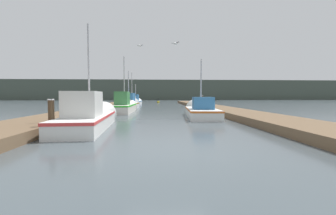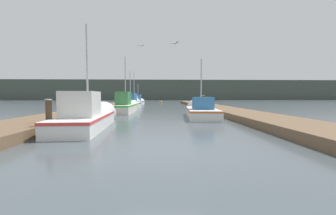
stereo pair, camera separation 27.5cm
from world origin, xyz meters
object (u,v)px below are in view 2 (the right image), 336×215
(mooring_piling_1, at_px, (95,109))
(mooring_piling_2, at_px, (49,117))
(fishing_boat_5, at_px, (138,102))
(seagull_1, at_px, (141,46))
(fishing_boat_1, at_px, (200,110))
(mooring_piling_0, at_px, (133,100))
(fishing_boat_0, at_px, (90,116))
(fishing_boat_4, at_px, (134,103))
(fishing_boat_3, at_px, (131,104))
(mooring_piling_3, at_px, (203,103))
(fishing_boat_2, at_px, (126,106))
(seagull_lead, at_px, (175,43))
(channel_buoy, at_px, (161,102))

(mooring_piling_1, xyz_separation_m, mooring_piling_2, (0.01, -5.64, 0.08))
(fishing_boat_5, distance_m, seagull_1, 16.74)
(fishing_boat_1, distance_m, mooring_piling_0, 21.45)
(seagull_1, bearing_deg, mooring_piling_1, 85.67)
(fishing_boat_0, bearing_deg, mooring_piling_1, 99.46)
(fishing_boat_4, distance_m, fishing_boat_5, 4.28)
(seagull_1, bearing_deg, fishing_boat_0, 103.97)
(fishing_boat_3, xyz_separation_m, mooring_piling_0, (-1.05, 11.34, 0.09))
(fishing_boat_0, xyz_separation_m, fishing_boat_5, (0.08, 23.32, 0.00))
(mooring_piling_0, distance_m, mooring_piling_2, 27.34)
(mooring_piling_3, bearing_deg, fishing_boat_4, 126.94)
(mooring_piling_0, bearing_deg, fishing_boat_0, -87.90)
(fishing_boat_1, distance_m, fishing_boat_2, 6.92)
(fishing_boat_2, height_order, mooring_piling_3, fishing_boat_2)
(fishing_boat_3, height_order, seagull_lead, seagull_lead)
(fishing_boat_1, bearing_deg, fishing_boat_2, 148.34)
(fishing_boat_1, distance_m, mooring_piling_3, 5.05)
(fishing_boat_0, relative_size, seagull_lead, 13.30)
(seagull_1, bearing_deg, fishing_boat_2, -19.45)
(mooring_piling_1, height_order, mooring_piling_3, mooring_piling_3)
(fishing_boat_5, height_order, mooring_piling_0, fishing_boat_5)
(mooring_piling_1, bearing_deg, fishing_boat_5, 87.68)
(seagull_lead, distance_m, seagull_1, 5.30)
(mooring_piling_0, height_order, mooring_piling_1, mooring_piling_0)
(seagull_lead, bearing_deg, fishing_boat_4, -27.89)
(fishing_boat_4, bearing_deg, fishing_boat_3, -89.94)
(fishing_boat_5, bearing_deg, seagull_1, -80.68)
(mooring_piling_0, relative_size, seagull_1, 2.23)
(fishing_boat_1, bearing_deg, fishing_boat_3, 127.60)
(channel_buoy, bearing_deg, mooring_piling_1, -98.62)
(mooring_piling_2, xyz_separation_m, channel_buoy, (4.34, 34.33, -0.51))
(mooring_piling_0, distance_m, mooring_piling_3, 17.37)
(mooring_piling_0, bearing_deg, mooring_piling_1, -89.52)
(fishing_boat_4, xyz_separation_m, seagull_1, (1.77, -11.69, 4.84))
(fishing_boat_2, relative_size, channel_buoy, 6.62)
(seagull_1, bearing_deg, fishing_boat_3, -48.57)
(seagull_lead, bearing_deg, fishing_boat_3, -22.39)
(fishing_boat_5, bearing_deg, fishing_boat_2, -85.54)
(mooring_piling_2, bearing_deg, fishing_boat_5, 88.20)
(mooring_piling_2, xyz_separation_m, mooring_piling_3, (7.79, 11.91, 0.06))
(channel_buoy, bearing_deg, seagull_lead, -89.19)
(fishing_boat_1, xyz_separation_m, fishing_boat_4, (-5.94, 14.34, -0.01))
(fishing_boat_3, bearing_deg, fishing_boat_0, -86.68)
(fishing_boat_0, height_order, mooring_piling_1, fishing_boat_0)
(fishing_boat_0, bearing_deg, fishing_boat_2, 84.78)
(mooring_piling_3, height_order, seagull_lead, seagull_lead)
(channel_buoy, bearing_deg, fishing_boat_0, -96.44)
(fishing_boat_0, distance_m, fishing_boat_2, 8.84)
(fishing_boat_4, height_order, mooring_piling_2, fishing_boat_4)
(fishing_boat_5, height_order, mooring_piling_2, fishing_boat_5)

